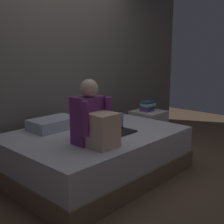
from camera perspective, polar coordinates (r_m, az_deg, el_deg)
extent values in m
plane|color=brown|center=(3.55, 2.50, -12.16)|extent=(8.00, 8.00, 0.00)
cube|color=slate|center=(4.12, -10.36, 10.37)|extent=(5.60, 0.10, 2.70)
cube|color=#7A6047|center=(3.57, -3.34, -10.26)|extent=(2.00, 1.50, 0.21)
cube|color=silver|center=(3.48, -3.39, -6.30)|extent=(1.96, 1.46, 0.31)
cube|color=beige|center=(4.55, 7.07, -3.16)|extent=(0.44, 0.44, 0.54)
sphere|color=gray|center=(4.40, 9.43, -2.15)|extent=(0.04, 0.04, 0.04)
cube|color=#75337A|center=(2.98, -4.77, -1.55)|extent=(0.30, 0.20, 0.48)
sphere|color=beige|center=(2.89, -4.48, 4.63)|extent=(0.18, 0.18, 0.18)
cube|color=beige|center=(2.84, -1.74, -3.63)|extent=(0.26, 0.24, 0.34)
cylinder|color=#75337A|center=(2.76, -5.28, -1.36)|extent=(0.07, 0.07, 0.34)
cylinder|color=#75337A|center=(2.97, -0.69, -0.33)|extent=(0.07, 0.07, 0.34)
cube|color=black|center=(3.37, 1.82, -3.94)|extent=(0.32, 0.22, 0.02)
cube|color=black|center=(3.42, 0.38, -1.80)|extent=(0.32, 0.01, 0.20)
cube|color=#8CB2EA|center=(3.41, 0.48, -1.82)|extent=(0.29, 0.00, 0.18)
cube|color=silver|center=(3.60, -11.31, -2.24)|extent=(0.56, 0.36, 0.13)
cube|color=#703D84|center=(4.48, 6.79, 0.38)|extent=(0.20, 0.14, 0.04)
cube|color=#284C84|center=(4.49, 6.85, 0.83)|extent=(0.20, 0.14, 0.03)
cube|color=teal|center=(4.47, 7.12, 1.14)|extent=(0.22, 0.13, 0.02)
cube|color=beige|center=(4.46, 7.00, 1.47)|extent=(0.19, 0.16, 0.03)
cube|color=#284C84|center=(4.46, 6.98, 1.89)|extent=(0.21, 0.14, 0.03)
ellipsoid|color=#8E3D47|center=(4.02, -0.51, -0.85)|extent=(0.15, 0.12, 0.08)
ellipsoid|color=gray|center=(4.07, 0.53, -0.73)|extent=(0.14, 0.12, 0.08)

